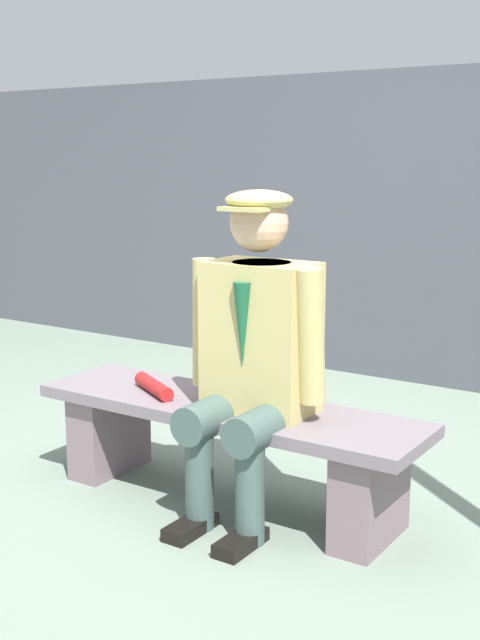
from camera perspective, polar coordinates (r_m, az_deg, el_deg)
ground_plane at (r=3.51m, az=-0.91°, el=-12.38°), size 30.00×30.00×0.00m
bench at (r=3.40m, az=-0.93°, el=-8.04°), size 1.66×0.45×0.42m
seated_man at (r=3.16m, az=0.95°, el=-1.86°), size 0.58×0.57×1.28m
rolled_magazine at (r=3.51m, az=-5.96°, el=-4.56°), size 0.29×0.20×0.06m
stadium_wall at (r=5.27m, az=13.19°, el=6.10°), size 12.00×0.24×1.92m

